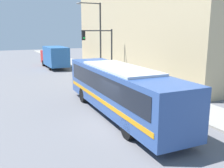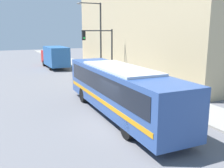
% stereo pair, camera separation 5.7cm
% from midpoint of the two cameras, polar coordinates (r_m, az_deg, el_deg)
% --- Properties ---
extents(ground_plane, '(120.00, 120.00, 0.00)m').
position_cam_midpoint_polar(ground_plane, '(14.18, 0.70, -9.38)').
color(ground_plane, slate).
extents(sidewalk, '(3.22, 70.00, 0.13)m').
position_cam_midpoint_polar(sidewalk, '(34.37, -5.39, 3.50)').
color(sidewalk, gray).
rests_on(sidewalk, ground_plane).
extents(building_facade, '(6.00, 26.03, 9.88)m').
position_cam_midpoint_polar(building_facade, '(30.72, 6.80, 11.58)').
color(building_facade, tan).
rests_on(building_facade, ground_plane).
extents(city_bus, '(3.02, 12.17, 3.07)m').
position_cam_midpoint_polar(city_bus, '(15.28, 1.52, -0.75)').
color(city_bus, '#2D4C8C').
rests_on(city_bus, ground_plane).
extents(delivery_truck, '(2.48, 7.39, 3.00)m').
position_cam_midpoint_polar(delivery_truck, '(36.05, -13.06, 6.17)').
color(delivery_truck, '#265999').
rests_on(delivery_truck, ground_plane).
extents(fire_hydrant, '(0.25, 0.34, 0.78)m').
position_cam_midpoint_polar(fire_hydrant, '(19.26, 9.82, -2.11)').
color(fire_hydrant, gold).
rests_on(fire_hydrant, sidewalk).
extents(traffic_light_pole, '(3.28, 0.35, 5.20)m').
position_cam_midpoint_polar(traffic_light_pole, '(25.06, -2.49, 8.72)').
color(traffic_light_pole, '#2D2D2D').
rests_on(traffic_light_pole, sidewalk).
extents(parking_meter, '(0.14, 0.14, 1.34)m').
position_cam_midpoint_polar(parking_meter, '(23.21, 2.73, 1.80)').
color(parking_meter, '#2D2D2D').
rests_on(parking_meter, sidewalk).
extents(street_lamp, '(2.82, 0.28, 8.01)m').
position_cam_midpoint_polar(street_lamp, '(28.15, -3.38, 11.43)').
color(street_lamp, '#2D2D2D').
rests_on(street_lamp, sidewalk).
extents(pedestrian_near_corner, '(0.34, 0.34, 1.77)m').
position_cam_midpoint_polar(pedestrian_near_corner, '(20.21, 10.89, 0.03)').
color(pedestrian_near_corner, '#23283D').
rests_on(pedestrian_near_corner, sidewalk).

